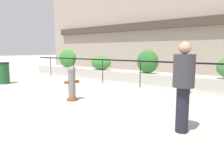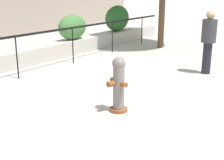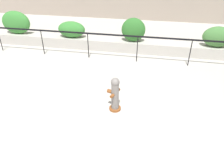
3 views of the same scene
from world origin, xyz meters
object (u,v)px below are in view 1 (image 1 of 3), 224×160
(hedge_bush_1, at_px, (101,63))
(hedge_bush_2, at_px, (148,62))
(trash_bin, at_px, (3,73))
(hedge_bush_0, at_px, (68,58))
(fire_hydrant, at_px, (72,83))
(pedestrian, at_px, (183,82))

(hedge_bush_1, bearing_deg, hedge_bush_2, 0.00)
(hedge_bush_2, distance_m, trash_bin, 6.82)
(hedge_bush_0, height_order, trash_bin, hedge_bush_0)
(hedge_bush_0, distance_m, hedge_bush_1, 2.89)
(hedge_bush_1, xyz_separation_m, fire_hydrant, (2.93, -4.55, -0.33))
(hedge_bush_2, distance_m, pedestrian, 6.19)
(trash_bin, bearing_deg, fire_hydrant, -2.25)
(hedge_bush_0, height_order, pedestrian, pedestrian)
(hedge_bush_2, xyz_separation_m, trash_bin, (-5.23, -4.34, -0.53))
(hedge_bush_0, relative_size, trash_bin, 1.47)
(hedge_bush_0, xyz_separation_m, pedestrian, (9.56, -4.96, -0.08))
(hedge_bush_1, bearing_deg, hedge_bush_0, 180.00)
(hedge_bush_0, bearing_deg, hedge_bush_1, 0.00)
(hedge_bush_2, height_order, trash_bin, hedge_bush_2)
(hedge_bush_1, relative_size, pedestrian, 0.77)
(hedge_bush_2, xyz_separation_m, pedestrian, (3.70, -4.96, -0.05))
(hedge_bush_0, distance_m, pedestrian, 10.77)
(fire_hydrant, relative_size, pedestrian, 0.62)
(hedge_bush_2, bearing_deg, pedestrian, -53.29)
(hedge_bush_1, distance_m, trash_bin, 4.91)
(fire_hydrant, bearing_deg, hedge_bush_0, 142.01)
(hedge_bush_2, relative_size, trash_bin, 1.07)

